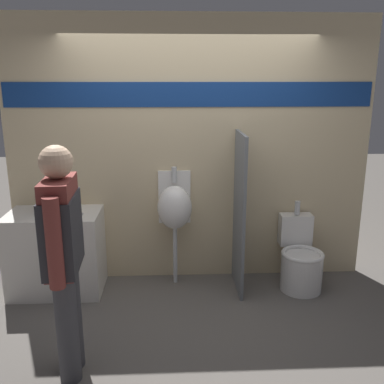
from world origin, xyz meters
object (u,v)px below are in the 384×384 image
at_px(person_in_vest, 63,248).
at_px(cell_phone, 78,216).
at_px(urinal_near_counter, 175,207).
at_px(sink_basin, 59,204).
at_px(toilet, 300,262).

bearing_deg(person_in_vest, cell_phone, 3.94).
relative_size(urinal_near_counter, person_in_vest, 0.73).
relative_size(sink_basin, cell_phone, 2.54).
distance_m(sink_basin, cell_phone, 0.28).
relative_size(toilet, person_in_vest, 0.51).
distance_m(toilet, person_in_vest, 2.49).
bearing_deg(cell_phone, sink_basin, 142.33).
bearing_deg(cell_phone, toilet, 1.68).
distance_m(urinal_near_counter, person_in_vest, 1.61).
xyz_separation_m(sink_basin, toilet, (2.41, -0.10, -0.62)).
relative_size(urinal_near_counter, toilet, 1.42).
bearing_deg(toilet, sink_basin, 177.52).
bearing_deg(cell_phone, person_in_vest, -82.71).
bearing_deg(sink_basin, urinal_near_counter, 3.69).
relative_size(cell_phone, toilet, 0.16).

